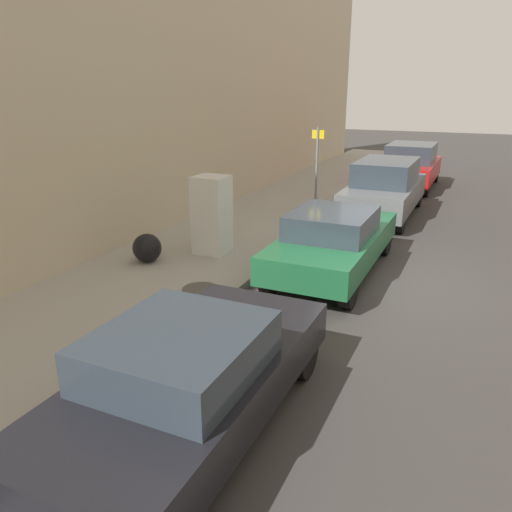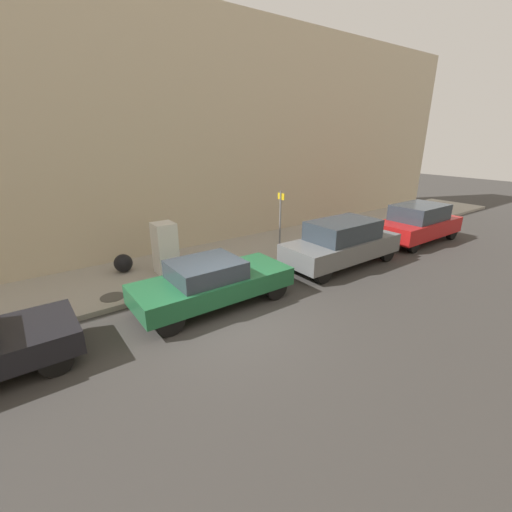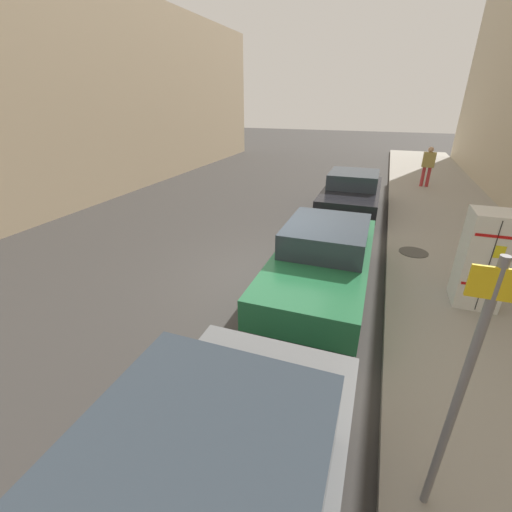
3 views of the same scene
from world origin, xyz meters
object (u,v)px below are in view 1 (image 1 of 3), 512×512
object	(u,v)px
parked_sedan_dark	(189,377)
parked_sedan_green	(334,240)
discarded_refrigerator	(212,215)
street_sign_post	(317,168)
parked_suv_gray	(385,188)
trash_bag	(147,248)
parked_suv_red	(410,165)

from	to	relation	value
parked_sedan_dark	parked_sedan_green	distance (m)	5.82
discarded_refrigerator	parked_sedan_green	size ratio (longest dim) A/B	0.39
street_sign_post	parked_suv_gray	bearing A→B (deg)	43.87
street_sign_post	parked_sedan_green	size ratio (longest dim) A/B	0.57
discarded_refrigerator	trash_bag	distance (m)	1.66
parked_sedan_dark	parked_sedan_green	bearing A→B (deg)	90.00
street_sign_post	parked_sedan_green	bearing A→B (deg)	-66.75
discarded_refrigerator	parked_sedan_dark	xyz separation A→B (m)	(2.84, -5.58, -0.34)
discarded_refrigerator	trash_bag	size ratio (longest dim) A/B	2.81
street_sign_post	parked_sedan_dark	bearing A→B (deg)	-80.11
discarded_refrigerator	street_sign_post	size ratio (longest dim) A/B	0.68
parked_sedan_dark	parked_sedan_green	size ratio (longest dim) A/B	0.95
parked_sedan_green	parked_suv_gray	size ratio (longest dim) A/B	0.96
discarded_refrigerator	parked_sedan_green	bearing A→B (deg)	4.72
trash_bag	parked_sedan_green	size ratio (longest dim) A/B	0.14
parked_sedan_dark	trash_bag	bearing A→B (deg)	131.07
street_sign_post	parked_suv_red	bearing A→B (deg)	76.19
trash_bag	parked_suv_red	size ratio (longest dim) A/B	0.14
trash_bag	parked_suv_gray	size ratio (longest dim) A/B	0.13
trash_bag	parked_sedan_green	xyz separation A→B (m)	(3.81, 1.44, 0.27)
parked_sedan_dark	parked_sedan_green	xyz separation A→B (m)	(-0.00, 5.82, 0.03)
discarded_refrigerator	parked_suv_gray	xyz separation A→B (m)	(2.84, 5.85, -0.16)
parked_suv_gray	discarded_refrigerator	bearing A→B (deg)	-115.85
discarded_refrigerator	street_sign_post	bearing A→B (deg)	75.02
parked_sedan_green	parked_suv_red	distance (m)	10.93
trash_bag	parked_suv_red	xyz separation A→B (m)	(3.81, 12.37, 0.41)
parked_sedan_dark	parked_suv_red	world-z (taller)	parked_suv_red
parked_sedan_green	parked_suv_red	world-z (taller)	parked_suv_red
trash_bag	parked_suv_red	world-z (taller)	parked_suv_red
parked_suv_gray	parked_suv_red	bearing A→B (deg)	90.00
parked_sedan_green	parked_suv_gray	world-z (taller)	parked_suv_gray
parked_sedan_green	parked_suv_gray	xyz separation A→B (m)	(-0.00, 5.62, 0.16)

